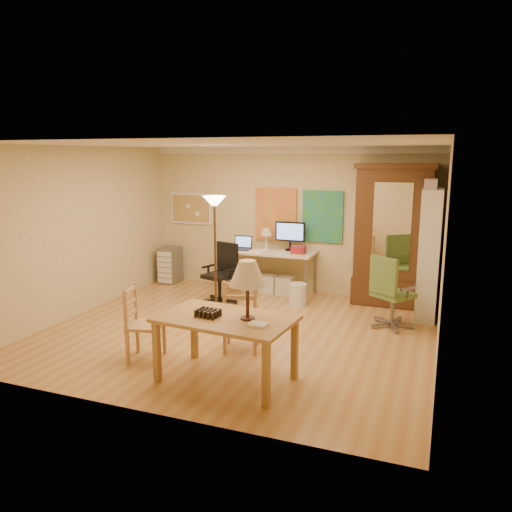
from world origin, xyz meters
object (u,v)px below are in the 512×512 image
at_px(dining_table, 233,306).
at_px(bookshelf, 429,254).
at_px(office_chair_green, 391,308).
at_px(armoire, 392,244).
at_px(office_chair_black, 221,287).
at_px(computer_desk, 269,267).

bearing_deg(dining_table, bookshelf, 58.82).
xyz_separation_m(dining_table, office_chair_green, (1.48, 2.51, -0.61)).
xyz_separation_m(armoire, bookshelf, (0.61, -0.53, -0.03)).
height_order(dining_table, armoire, armoire).
height_order(office_chair_black, office_chair_green, office_chair_green).
distance_m(armoire, bookshelf, 0.81).
bearing_deg(office_chair_black, office_chair_green, -5.74).
xyz_separation_m(office_chair_green, bookshelf, (0.48, 0.72, 0.73)).
distance_m(dining_table, office_chair_green, 2.98).
relative_size(computer_desk, office_chair_green, 1.62).
height_order(dining_table, bookshelf, bookshelf).
height_order(computer_desk, office_chair_green, computer_desk).
height_order(office_chair_green, bookshelf, bookshelf).
bearing_deg(armoire, dining_table, -109.64).
height_order(dining_table, computer_desk, dining_table).
bearing_deg(armoire, bookshelf, -40.79).
xyz_separation_m(office_chair_black, bookshelf, (3.41, 0.43, 0.74)).
bearing_deg(armoire, office_chair_black, -161.04).
xyz_separation_m(dining_table, armoire, (1.34, 3.77, 0.15)).
distance_m(dining_table, armoire, 4.00).
bearing_deg(dining_table, armoire, 70.36).
height_order(office_chair_black, bookshelf, bookshelf).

